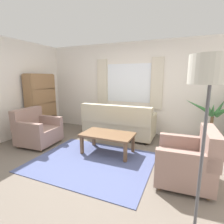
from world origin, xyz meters
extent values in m
plane|color=#6B6056|center=(0.00, 0.00, 0.00)|extent=(6.24, 6.24, 0.00)
cube|color=silver|center=(0.00, 2.26, 1.30)|extent=(5.32, 0.12, 2.60)
cube|color=white|center=(0.00, 2.20, 1.45)|extent=(1.30, 0.01, 1.10)
cube|color=beige|center=(-0.83, 2.17, 1.45)|extent=(0.32, 0.06, 1.40)
cube|color=beige|center=(0.83, 2.17, 1.45)|extent=(0.32, 0.06, 1.40)
cube|color=#4C5684|center=(0.00, 0.00, 0.01)|extent=(2.27, 1.80, 0.01)
cube|color=#BCB293|center=(-0.06, 1.63, 0.25)|extent=(1.90, 0.80, 0.38)
cube|color=#BCB293|center=(-0.06, 1.31, 0.68)|extent=(1.90, 0.20, 0.48)
cube|color=#BCB293|center=(0.81, 1.63, 0.56)|extent=(0.16, 0.80, 0.24)
cube|color=#BCB293|center=(-0.93, 1.63, 0.56)|extent=(0.16, 0.80, 0.24)
cylinder|color=brown|center=(0.79, 1.93, 0.03)|extent=(0.06, 0.06, 0.06)
cylinder|color=brown|center=(-0.91, 1.93, 0.03)|extent=(0.06, 0.06, 0.06)
cylinder|color=brown|center=(0.79, 1.33, 0.03)|extent=(0.06, 0.06, 0.06)
cylinder|color=brown|center=(-0.91, 1.33, 0.03)|extent=(0.06, 0.06, 0.06)
cube|color=gray|center=(-1.62, 0.29, 0.24)|extent=(0.86, 0.89, 0.36)
cube|color=gray|center=(-1.95, 0.27, 0.65)|extent=(0.24, 0.85, 0.46)
cube|color=gray|center=(-1.60, -0.07, 0.53)|extent=(0.81, 0.18, 0.22)
cube|color=gray|center=(-1.65, 0.65, 0.53)|extent=(0.81, 0.18, 0.22)
cylinder|color=brown|center=(-1.28, -0.03, 0.03)|extent=(0.05, 0.05, 0.06)
cylinder|color=brown|center=(-1.33, 0.65, 0.03)|extent=(0.05, 0.05, 0.06)
cylinder|color=brown|center=(-1.92, -0.07, 0.03)|extent=(0.05, 0.05, 0.06)
cylinder|color=brown|center=(-1.97, 0.61, 0.03)|extent=(0.05, 0.05, 0.06)
cube|color=gray|center=(1.64, 0.01, 0.24)|extent=(0.85, 0.88, 0.36)
cube|color=gray|center=(1.97, 0.03, 0.65)|extent=(0.23, 0.85, 0.46)
cube|color=gray|center=(1.62, 0.37, 0.53)|extent=(0.81, 0.17, 0.22)
cube|color=gray|center=(1.66, -0.35, 0.53)|extent=(0.81, 0.17, 0.22)
cylinder|color=brown|center=(1.30, 0.33, 0.03)|extent=(0.05, 0.05, 0.06)
cylinder|color=brown|center=(1.34, -0.35, 0.03)|extent=(0.05, 0.05, 0.06)
cylinder|color=brown|center=(1.94, 0.36, 0.03)|extent=(0.05, 0.05, 0.06)
cylinder|color=brown|center=(1.98, -0.31, 0.03)|extent=(0.05, 0.05, 0.06)
cube|color=brown|center=(0.11, 0.50, 0.42)|extent=(1.10, 0.64, 0.04)
cube|color=brown|center=(-0.38, 0.24, 0.20)|extent=(0.06, 0.06, 0.40)
cube|color=brown|center=(0.60, 0.24, 0.20)|extent=(0.06, 0.06, 0.40)
cube|color=brown|center=(-0.38, 0.76, 0.20)|extent=(0.06, 0.06, 0.40)
cube|color=brown|center=(0.60, 0.76, 0.20)|extent=(0.06, 0.06, 0.40)
cylinder|color=#B7B2A8|center=(2.18, 1.78, 0.16)|extent=(0.38, 0.38, 0.31)
cylinder|color=brown|center=(2.18, 1.78, 0.52)|extent=(0.07, 0.07, 0.42)
cone|color=#38753D|center=(2.36, 2.01, 0.93)|extent=(0.35, 0.51, 0.41)
cone|color=#38753D|center=(2.11, 2.01, 0.90)|extent=(0.20, 0.45, 0.38)
cone|color=#38753D|center=(1.96, 1.85, 0.89)|extent=(0.46, 0.25, 0.32)
cone|color=#38753D|center=(1.86, 1.66, 0.97)|extent=(0.63, 0.35, 0.41)
cone|color=#38753D|center=(2.14, 1.49, 0.93)|extent=(0.16, 0.55, 0.40)
cube|color=olive|center=(-2.38, 1.62, 0.85)|extent=(0.30, 0.04, 1.70)
cube|color=olive|center=(-2.38, 0.72, 0.85)|extent=(0.30, 0.04, 1.70)
cube|color=olive|center=(-2.24, 1.17, 0.85)|extent=(0.02, 0.90, 1.70)
cube|color=olive|center=(-2.38, 1.17, 0.01)|extent=(0.30, 0.86, 0.02)
cube|color=olive|center=(-2.38, 1.17, 0.43)|extent=(0.30, 0.86, 0.02)
cube|color=olive|center=(-2.38, 1.17, 0.86)|extent=(0.30, 0.86, 0.02)
cube|color=olive|center=(-2.38, 1.17, 1.28)|extent=(0.30, 0.86, 0.02)
cube|color=olive|center=(-2.38, 1.17, 1.71)|extent=(0.30, 0.86, 0.02)
cube|color=#7F478C|center=(-2.38, 1.51, 0.99)|extent=(0.28, 0.09, 0.24)
cube|color=#2D2D33|center=(-2.38, 1.43, 0.98)|extent=(0.28, 0.06, 0.21)
cube|color=#2D2D33|center=(-2.38, 1.34, 0.96)|extent=(0.28, 0.09, 0.19)
cube|color=#B23833|center=(-2.38, 1.24, 1.00)|extent=(0.26, 0.07, 0.26)
cube|color=orange|center=(-2.38, 1.17, 0.97)|extent=(0.26, 0.05, 0.19)
cylinder|color=#4C4C51|center=(1.77, -1.07, 0.80)|extent=(0.03, 0.03, 1.53)
cylinder|color=beige|center=(1.77, -1.07, 1.68)|extent=(0.36, 0.36, 0.24)
camera|label=1|loc=(1.60, -2.74, 1.62)|focal=28.00mm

